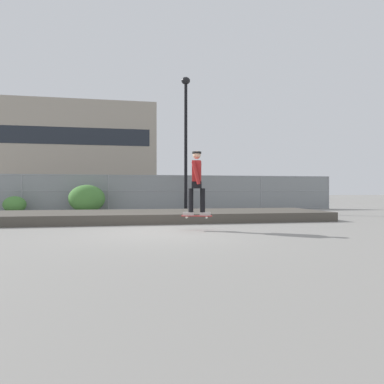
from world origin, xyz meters
The scene contains 10 objects.
ground_plane centered at (0.00, 0.00, 0.00)m, with size 120.00×120.00×0.00m, color gray.
gravel_berm centered at (0.00, 3.31, 0.15)m, with size 11.94×3.12×0.31m, color #4C473F.
skateboard centered at (0.86, 0.22, 0.37)m, with size 0.82×0.40×0.07m.
skater centered at (0.86, 0.22, 1.34)m, with size 0.72×0.62×1.69m.
chain_fence centered at (0.00, 8.95, 0.93)m, with size 20.50×0.06×1.85m.
street_lamp centered at (1.80, 8.08, 4.19)m, with size 0.44×0.44×6.73m.
parked_car_near centered at (-3.19, 12.39, 0.84)m, with size 4.42×1.99×1.66m.
library_building centered at (-10.82, 47.25, 7.21)m, with size 26.88×11.13×14.42m.
shrub_left centered at (-6.20, 8.16, 0.39)m, with size 1.01×0.83×0.78m.
shrub_center centered at (-2.98, 8.12, 0.66)m, with size 1.70×1.39×1.31m.
Camera 1 is at (-0.76, -8.23, 1.05)m, focal length 30.80 mm.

